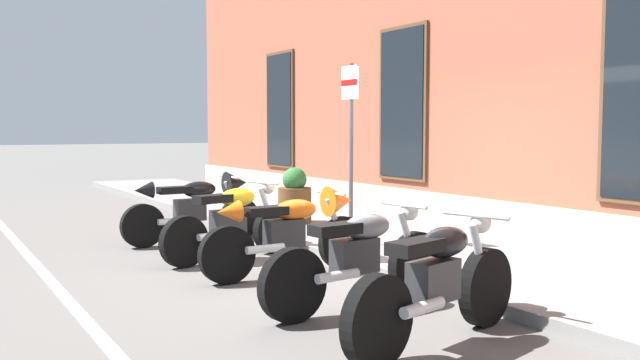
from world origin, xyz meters
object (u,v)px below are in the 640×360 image
at_px(barrel_planter, 295,199).
at_px(motorcycle_yellow_naked, 233,222).
at_px(parking_sign, 351,128).
at_px(motorcycle_black_sport, 198,204).
at_px(motorcycle_orange_sport, 294,228).
at_px(motorcycle_black_naked, 439,282).
at_px(motorcycle_grey_naked, 361,258).

bearing_deg(barrel_planter, motorcycle_yellow_naked, -46.48).
bearing_deg(parking_sign, motorcycle_black_sport, -143.49).
xyz_separation_m(motorcycle_orange_sport, motorcycle_black_naked, (2.76, -0.24, -0.06)).
height_order(motorcycle_black_sport, motorcycle_black_naked, motorcycle_black_sport).
height_order(motorcycle_orange_sport, motorcycle_grey_naked, motorcycle_orange_sport).
height_order(motorcycle_black_sport, barrel_planter, barrel_planter).
height_order(motorcycle_yellow_naked, motorcycle_grey_naked, motorcycle_yellow_naked).
height_order(motorcycle_black_sport, motorcycle_orange_sport, motorcycle_black_sport).
relative_size(motorcycle_black_naked, parking_sign, 0.86).
bearing_deg(parking_sign, motorcycle_grey_naked, -31.59).
bearing_deg(motorcycle_black_sport, barrel_planter, 99.85).
xyz_separation_m(motorcycle_yellow_naked, barrel_planter, (-1.81, 1.90, 0.04)).
distance_m(motorcycle_black_sport, motorcycle_grey_naked, 4.29).
height_order(motorcycle_black_naked, barrel_planter, barrel_planter).
relative_size(motorcycle_yellow_naked, motorcycle_black_naked, 0.98).
relative_size(motorcycle_yellow_naked, barrel_planter, 2.19).
distance_m(motorcycle_yellow_naked, motorcycle_grey_naked, 2.80).
distance_m(motorcycle_orange_sport, parking_sign, 1.90).
height_order(motorcycle_orange_sport, barrel_planter, barrel_planter).
relative_size(motorcycle_black_sport, parking_sign, 0.89).
bearing_deg(barrel_planter, motorcycle_orange_sport, -28.84).
height_order(motorcycle_grey_naked, parking_sign, parking_sign).
xyz_separation_m(motorcycle_black_naked, parking_sign, (-3.55, 1.53, 1.20)).
relative_size(motorcycle_yellow_naked, parking_sign, 0.84).
xyz_separation_m(motorcycle_black_sport, parking_sign, (1.92, 1.42, 1.13)).
bearing_deg(motorcycle_grey_naked, motorcycle_black_naked, -3.64).
xyz_separation_m(motorcycle_grey_naked, motorcycle_black_naked, (1.18, -0.08, 0.01)).
distance_m(motorcycle_orange_sport, motorcycle_grey_naked, 1.59).
bearing_deg(motorcycle_grey_naked, motorcycle_yellow_naked, -178.51).
xyz_separation_m(motorcycle_orange_sport, parking_sign, (-0.79, 1.29, 1.14)).
distance_m(motorcycle_grey_naked, barrel_planter, 4.96).
bearing_deg(barrel_planter, motorcycle_black_sport, -80.15).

